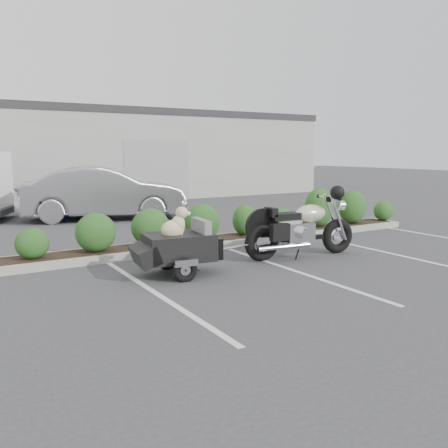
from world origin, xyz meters
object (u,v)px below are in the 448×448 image
motorcycle (302,229)px  pet_trailer (178,246)px  dumpster (80,199)px  sedan (104,193)px

motorcycle → pet_trailer: motorcycle is taller
pet_trailer → motorcycle: bearing=6.5°
motorcycle → dumpster: 9.00m
motorcycle → sedan: (-1.77, 7.47, 0.24)m
motorcycle → dumpster: bearing=111.2°
pet_trailer → dumpster: (0.58, 8.70, 0.05)m
motorcycle → sedan: sedan is taller
sedan → pet_trailer: bearing=-170.6°
motorcycle → pet_trailer: 2.79m
sedan → dumpster: (-0.43, 1.26, -0.27)m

